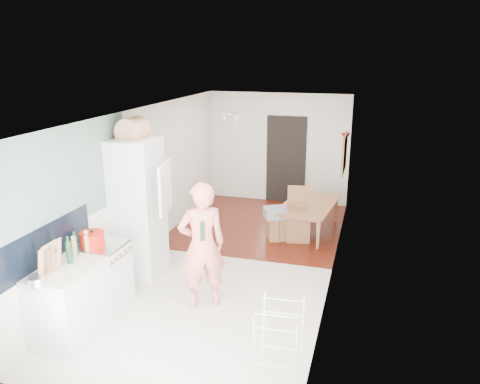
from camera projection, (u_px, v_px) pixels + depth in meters
The scene contains 32 objects.
room_shell at pixel (233, 191), 7.41m from camera, with size 3.20×7.00×2.50m, color silver, non-canonical shape.
floor at pixel (233, 263), 7.77m from camera, with size 3.20×7.00×0.01m, color silver.
wood_floor_overlay at pixel (260, 224), 9.47m from camera, with size 3.20×3.30×0.01m, color #5F1811.
sage_wall_panel at pixel (64, 179), 5.82m from camera, with size 0.02×3.00×1.30m, color slate.
tile_splashback at pixel (42, 248), 5.51m from camera, with size 0.02×1.90×0.50m, color black.
doorway_recess at pixel (286, 160), 10.63m from camera, with size 0.90×0.04×2.00m, color black.
base_cabinet at pixel (69, 305), 5.64m from camera, with size 0.60×0.90×0.86m, color silver.
worktop at pixel (65, 271), 5.51m from camera, with size 0.62×0.92×0.06m, color beige.
range_cooker at pixel (103, 277), 6.33m from camera, with size 0.60×0.60×0.88m, color silver.
cooker_top at pixel (100, 246), 6.20m from camera, with size 0.60×0.60×0.04m, color silver.
fridge_housing at pixel (138, 209), 7.08m from camera, with size 0.66×0.66×2.15m, color silver.
fridge_door at pixel (165, 188), 6.50m from camera, with size 0.56×0.04×0.70m, color silver.
fridge_interior at pixel (155, 181), 6.86m from camera, with size 0.02×0.52×0.66m, color white.
pinboard at pixel (344, 154), 8.65m from camera, with size 0.03×0.90×0.70m, color tan.
pinboard_frame at pixel (344, 154), 8.65m from camera, with size 0.01×0.94×0.74m, color #935637.
wall_sconce at pixel (345, 137), 9.20m from camera, with size 0.18×0.18×0.16m, color maroon.
person at pixel (202, 234), 6.21m from camera, with size 0.76×0.50×2.08m, color #F6836F.
dining_table at pixel (310, 220), 9.01m from camera, with size 1.40×0.78×0.49m, color #935637.
dining_chair at pixel (299, 215), 8.57m from camera, with size 0.42×0.42×0.99m, color #935637, non-canonical shape.
stool at pixel (277, 228), 8.68m from camera, with size 0.34×0.34×0.45m, color #935637, non-canonical shape.
grey_drape at pixel (275, 213), 8.56m from camera, with size 0.39×0.39×0.18m, color gray.
drying_rack at pixel (279, 343), 4.90m from camera, with size 0.45×0.41×0.88m, color silver, non-canonical shape.
bread_bin at pixel (133, 131), 6.81m from camera, with size 0.42×0.39×0.22m, color tan, non-canonical shape.
red_casserole at pixel (92, 239), 6.12m from camera, with size 0.32×0.32×0.19m, color red.
steel_pan at pixel (37, 281), 5.10m from camera, with size 0.19×0.19×0.10m, color silver.
held_bottle at pixel (202, 231), 6.05m from camera, with size 0.06×0.06×0.26m, color #183D1E.
bottle_a at pixel (69, 252), 5.60m from camera, with size 0.06×0.06×0.28m, color #183D1E.
bottle_b at pixel (75, 246), 5.83m from camera, with size 0.06×0.06×0.25m, color #183D1E.
bottle_c at pixel (45, 263), 5.37m from camera, with size 0.10×0.10×0.24m, color beige.
pepper_mill_front at pixel (74, 248), 5.80m from camera, with size 0.06×0.06×0.21m, color tan.
pepper_mill_back at pixel (87, 242), 5.97m from camera, with size 0.06×0.06×0.22m, color tan.
chopping_boards at pixel (50, 259), 5.30m from camera, with size 0.04×0.29×0.39m, color tan, non-canonical shape.
Camera 1 is at (2.08, -6.79, 3.37)m, focal length 35.00 mm.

